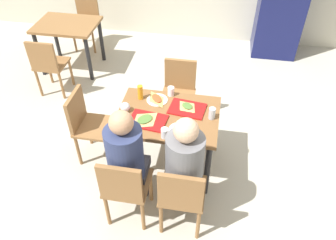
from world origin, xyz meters
name	(u,v)px	position (x,y,z in m)	size (l,w,h in m)	color
ground_plane	(168,164)	(0.00, 0.00, -0.01)	(10.00, 10.00, 0.02)	#B2AD9E
main_table	(168,123)	(0.00, 0.00, 0.63)	(1.02, 0.76, 0.74)	brown
chair_near_left	(125,186)	(-0.25, -0.76, 0.51)	(0.40, 0.40, 0.86)	olive
chair_near_right	(182,194)	(0.25, -0.76, 0.51)	(0.40, 0.40, 0.86)	olive
chair_far_side	(179,89)	(0.00, 0.76, 0.51)	(0.40, 0.40, 0.86)	olive
chair_left_end	(87,122)	(-0.89, 0.00, 0.51)	(0.40, 0.40, 0.86)	olive
person_in_red	(127,156)	(-0.25, -0.62, 0.75)	(0.32, 0.42, 1.27)	#383842
person_in_brown_jacket	(185,163)	(0.25, -0.62, 0.75)	(0.32, 0.42, 1.27)	#383842
tray_red_near	(148,120)	(-0.18, -0.13, 0.75)	(0.36, 0.26, 0.02)	#B21414
tray_red_far	(187,109)	(0.18, 0.11, 0.75)	(0.36, 0.26, 0.02)	#B21414
paper_plate_center	(157,100)	(-0.15, 0.21, 0.74)	(0.22, 0.22, 0.01)	white
paper_plate_near_edge	(180,130)	(0.15, -0.21, 0.74)	(0.22, 0.22, 0.01)	white
pizza_slice_a	(145,119)	(-0.20, -0.14, 0.77)	(0.28, 0.29, 0.02)	#DBAD60
pizza_slice_b	(187,106)	(0.18, 0.13, 0.77)	(0.22, 0.22, 0.02)	#DBAD60
pizza_slice_c	(157,99)	(-0.16, 0.21, 0.76)	(0.23, 0.25, 0.02)	tan
plastic_cup_a	(171,91)	(-0.03, 0.32, 0.79)	(0.07, 0.07, 0.10)	white
plastic_cup_b	(165,133)	(0.03, -0.32, 0.79)	(0.07, 0.07, 0.10)	white
soda_can	(212,113)	(0.43, 0.02, 0.80)	(0.07, 0.07, 0.12)	#B7BCC6
condiment_bottle	(140,92)	(-0.33, 0.21, 0.82)	(0.06, 0.06, 0.16)	orange
foil_bundle	(125,107)	(-0.43, -0.02, 0.79)	(0.10, 0.10, 0.10)	silver
background_table	(68,31)	(-1.84, 1.78, 0.61)	(0.90, 0.70, 0.74)	olive
background_chair_near	(48,63)	(-1.84, 1.05, 0.51)	(0.40, 0.40, 0.86)	olive
background_chair_far	(87,18)	(-1.84, 2.52, 0.51)	(0.40, 0.40, 0.86)	olive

